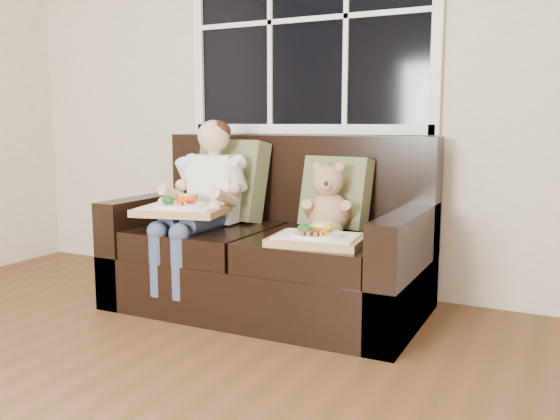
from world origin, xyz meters
The scene contains 8 objects.
window_back centered at (-0.06, 2.48, 1.65)m, with size 1.62×0.04×1.37m.
loveseat centered at (-0.06, 2.02, 0.31)m, with size 1.70×0.92×0.96m.
pillow_left centered at (-0.43, 2.17, 0.69)m, with size 0.51×0.31×0.49m.
pillow_right centered at (0.25, 2.17, 0.65)m, with size 0.42×0.24×0.41m.
child centered at (-0.43, 1.89, 0.66)m, with size 0.41×0.60×0.93m.
teddy_bear centered at (0.27, 2.01, 0.61)m, with size 0.26×0.32×0.39m.
tray_left centered at (-0.45, 1.69, 0.58)m, with size 0.52×0.44×0.10m.
tray_right centered at (0.34, 1.71, 0.48)m, with size 0.48×0.38×0.10m.
Camera 1 is at (1.43, -0.91, 1.03)m, focal length 38.00 mm.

